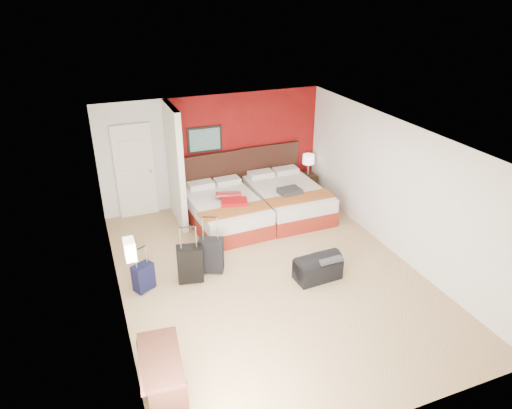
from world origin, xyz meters
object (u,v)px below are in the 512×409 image
bed_left (226,212)px  suitcase_black (190,265)px  nightstand (307,184)px  suitcase_charcoal (211,256)px  bed_right (288,200)px  table_lamp (308,165)px  red_suitcase_open (231,199)px  duffel_bag (318,268)px  desk (163,382)px  suitcase_navy (144,278)px

bed_left → suitcase_black: bearing=-128.1°
nightstand → suitcase_charcoal: 3.92m
bed_left → nightstand: size_ratio=3.93×
bed_right → table_lamp: table_lamp is taller
red_suitcase_open → nightstand: (2.24, 0.91, -0.39)m
table_lamp → duffel_bag: size_ratio=0.63×
bed_left → red_suitcase_open: bearing=-48.5°
table_lamp → suitcase_black: bearing=-144.3°
suitcase_black → bed_left: bearing=66.7°
nightstand → desk: bearing=-130.9°
suitcase_black → red_suitcase_open: bearing=62.8°
red_suitcase_open → table_lamp: 2.42m
suitcase_black → desk: desk is taller
bed_right → duffel_bag: (-0.59, -2.50, -0.10)m
suitcase_navy → duffel_bag: suitcase_navy is taller
table_lamp → duffel_bag: (-1.47, -3.26, -0.55)m
red_suitcase_open → suitcase_black: size_ratio=1.13×
desk → nightstand: bearing=53.6°
bed_right → desk: 5.53m
bed_left → table_lamp: 2.51m
nightstand → suitcase_navy: nightstand is taller
red_suitcase_open → suitcase_black: 2.10m
bed_left → suitcase_charcoal: (-0.77, -1.57, 0.01)m
bed_left → bed_right: 1.46m
nightstand → suitcase_black: size_ratio=0.79×
bed_right → desk: bearing=-131.2°
suitcase_charcoal → bed_left: bearing=87.4°
red_suitcase_open → desk: 4.63m
suitcase_charcoal → duffel_bag: (1.64, -0.87, -0.11)m
table_lamp → bed_right: bearing=-139.2°
nightstand → table_lamp: size_ratio=1.02×
red_suitcase_open → suitcase_black: bearing=-113.0°
bed_left → desk: size_ratio=2.08×
bed_left → suitcase_navy: size_ratio=4.25×
suitcase_charcoal → desk: size_ratio=0.65×
red_suitcase_open → suitcase_navy: size_ratio=1.55×
bed_right → nightstand: size_ratio=4.02×
suitcase_black → suitcase_navy: suitcase_black is taller
bed_right → suitcase_charcoal: 2.76m
bed_right → suitcase_charcoal: (-2.23, -1.63, 0.01)m
bed_right → suitcase_charcoal: bearing=-144.7°
red_suitcase_open → nightstand: 2.45m
suitcase_black → suitcase_charcoal: bearing=30.8°
desk → suitcase_charcoal: bearing=67.8°
bed_left → duffel_bag: bed_left is taller
bed_left → bed_right: bed_right is taller
table_lamp → nightstand: bearing=0.0°
nightstand → red_suitcase_open: bearing=-156.8°
bed_left → duffel_bag: bearing=-73.9°
red_suitcase_open → duffel_bag: (0.77, -2.34, -0.44)m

